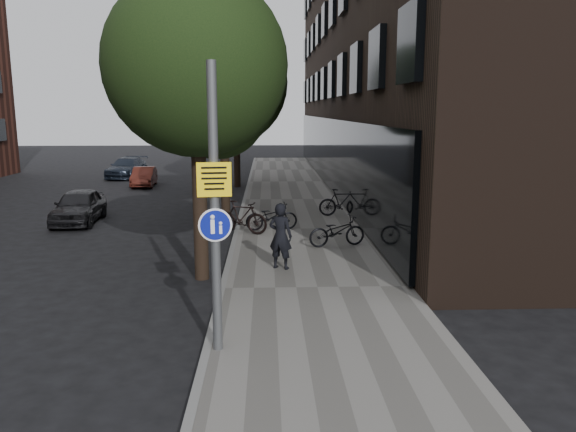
{
  "coord_description": "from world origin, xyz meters",
  "views": [
    {
      "loc": [
        -0.92,
        -9.36,
        4.24
      ],
      "look_at": [
        -0.48,
        2.47,
        2.0
      ],
      "focal_mm": 35.0,
      "sensor_mm": 36.0,
      "label": 1
    }
  ],
  "objects_px": {
    "parked_car_near": "(79,206)",
    "signpost": "(215,210)",
    "pedestrian": "(281,236)",
    "parked_bike_facade_near": "(337,231)"
  },
  "relations": [
    {
      "from": "signpost",
      "to": "pedestrian",
      "type": "bearing_deg",
      "value": 69.65
    },
    {
      "from": "pedestrian",
      "to": "parked_bike_facade_near",
      "type": "relative_size",
      "value": 0.98
    },
    {
      "from": "signpost",
      "to": "parked_car_near",
      "type": "height_order",
      "value": "signpost"
    },
    {
      "from": "signpost",
      "to": "pedestrian",
      "type": "height_order",
      "value": "signpost"
    },
    {
      "from": "pedestrian",
      "to": "parked_car_near",
      "type": "distance_m",
      "value": 10.28
    },
    {
      "from": "pedestrian",
      "to": "parked_car_near",
      "type": "bearing_deg",
      "value": -19.01
    },
    {
      "from": "parked_car_near",
      "to": "signpost",
      "type": "bearing_deg",
      "value": -65.95
    },
    {
      "from": "parked_bike_facade_near",
      "to": "parked_car_near",
      "type": "bearing_deg",
      "value": 49.41
    },
    {
      "from": "parked_bike_facade_near",
      "to": "parked_car_near",
      "type": "distance_m",
      "value": 10.38
    },
    {
      "from": "parked_car_near",
      "to": "pedestrian",
      "type": "bearing_deg",
      "value": -46.52
    }
  ]
}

